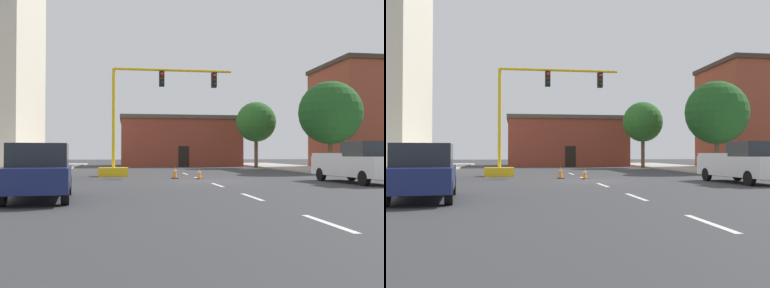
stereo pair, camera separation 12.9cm
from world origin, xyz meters
TOP-DOWN VIEW (x-y plane):
  - ground_plane at (0.00, 0.00)m, footprint 160.00×160.00m
  - sidewalk_left at (-11.98, 8.00)m, footprint 6.00×56.00m
  - sidewalk_right at (11.98, 8.00)m, footprint 6.00×56.00m
  - lane_stripe_seg_0 at (0.00, -14.00)m, footprint 0.16×2.40m
  - lane_stripe_seg_1 at (0.00, -8.50)m, footprint 0.16×2.40m
  - lane_stripe_seg_2 at (0.00, -3.00)m, footprint 0.16×2.40m
  - lane_stripe_seg_3 at (0.00, 2.50)m, footprint 0.16×2.40m
  - lane_stripe_seg_4 at (0.00, 8.00)m, footprint 0.16×2.40m
  - building_brick_center at (1.91, 28.11)m, footprint 13.29×9.83m
  - building_row_right at (19.37, 15.86)m, footprint 10.37×8.87m
  - traffic_signal_gantry at (-3.83, 5.30)m, footprint 8.43×1.20m
  - tree_right_far at (8.63, 19.46)m, footprint 3.94×3.94m
  - tree_right_mid at (11.04, 8.44)m, footprint 4.73×4.73m
  - pickup_truck_white at (7.03, -2.68)m, footprint 2.44×5.55m
  - sedan_navy_near_left at (-6.76, -8.45)m, footprint 2.29×4.66m
  - traffic_cone_roadside_a at (-0.05, 1.66)m, footprint 0.36×0.36m
  - traffic_cone_roadside_b at (-1.34, 2.43)m, footprint 0.36×0.36m

SIDE VIEW (x-z plane):
  - ground_plane at x=0.00m, z-range 0.00..0.00m
  - lane_stripe_seg_0 at x=0.00m, z-range 0.00..0.01m
  - lane_stripe_seg_1 at x=0.00m, z-range 0.00..0.01m
  - lane_stripe_seg_2 at x=0.00m, z-range 0.00..0.01m
  - lane_stripe_seg_3 at x=0.00m, z-range 0.00..0.01m
  - lane_stripe_seg_4 at x=0.00m, z-range 0.00..0.01m
  - sidewalk_left at x=-11.98m, z-range 0.00..0.14m
  - sidewalk_right at x=11.98m, z-range 0.00..0.14m
  - traffic_cone_roadside_a at x=-0.05m, z-range -0.01..0.59m
  - traffic_cone_roadside_b at x=-1.34m, z-range -0.01..0.69m
  - sedan_navy_near_left at x=-6.76m, z-range 0.02..1.76m
  - pickup_truck_white at x=7.03m, z-range -0.02..1.97m
  - traffic_signal_gantry at x=-3.83m, z-range -1.21..5.62m
  - building_brick_center at x=1.91m, z-range 0.01..5.53m
  - tree_right_mid at x=11.04m, z-range 1.05..7.90m
  - tree_right_far at x=8.63m, z-range 1.27..7.79m
  - building_row_right at x=19.37m, z-range 0.01..9.83m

